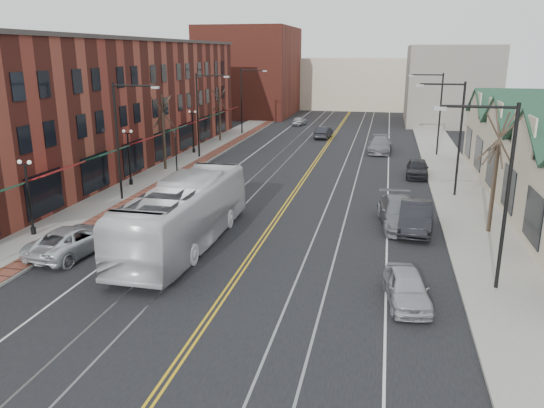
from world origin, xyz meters
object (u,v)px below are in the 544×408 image
at_px(parked_car_a, 407,288).
at_px(parked_car_d, 417,168).
at_px(transit_bus, 185,214).
at_px(parked_suv, 73,240).
at_px(parked_car_c, 400,213).
at_px(parked_car_b, 416,217).

distance_m(parked_car_a, parked_car_d, 24.09).
height_order(transit_bus, parked_suv, transit_bus).
bearing_deg(parked_suv, parked_car_d, -122.88).
relative_size(parked_suv, parked_car_a, 1.31).
xyz_separation_m(parked_car_a, parked_car_c, (-0.11, 10.35, 0.14)).
bearing_deg(parked_car_c, parked_suv, -161.21).
relative_size(parked_car_b, parked_car_d, 1.16).
distance_m(parked_suv, parked_car_d, 28.44).
bearing_deg(parked_car_d, parked_car_b, -90.12).
xyz_separation_m(transit_bus, parked_car_b, (12.19, 5.18, -0.95)).
xyz_separation_m(parked_suv, parked_car_d, (18.21, 21.85, 0.01)).
bearing_deg(parked_car_a, parked_car_c, 82.74).
bearing_deg(parked_car_b, transit_bus, -153.10).
xyz_separation_m(parked_suv, parked_car_a, (16.69, -2.19, -0.05)).
bearing_deg(parked_car_b, parked_car_c, 145.57).
relative_size(transit_bus, parked_car_b, 2.52).
bearing_deg(parked_car_b, parked_car_d, 90.85).
bearing_deg(transit_bus, parked_car_c, -151.78).
bearing_deg(parked_car_c, parked_car_d, 75.79).
height_order(parked_car_b, parked_car_d, parked_car_b).
bearing_deg(parked_car_b, parked_suv, -152.92).
relative_size(parked_suv, parked_car_c, 0.93).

